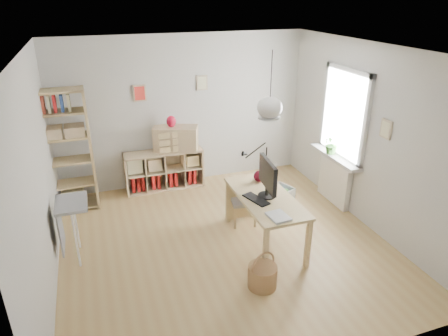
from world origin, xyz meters
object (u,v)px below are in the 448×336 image
object	(u,v)px
tall_bookshelf	(65,147)
chair	(243,197)
cube_shelf	(163,172)
drawer_chest	(176,138)
desk	(265,202)
storage_chest	(274,193)
monitor	(268,177)

from	to	relation	value
tall_bookshelf	chair	bearing A→B (deg)	-27.56
cube_shelf	drawer_chest	xyz separation A→B (m)	(0.27, -0.04, 0.64)
cube_shelf	desk	bearing A→B (deg)	-65.39
tall_bookshelf	drawer_chest	distance (m)	1.85
tall_bookshelf	cube_shelf	bearing A→B (deg)	10.19
desk	chair	bearing A→B (deg)	96.89
desk	cube_shelf	distance (m)	2.48
desk	chair	size ratio (longest dim) A/B	2.01
cube_shelf	tall_bookshelf	bearing A→B (deg)	-169.81
desk	tall_bookshelf	world-z (taller)	tall_bookshelf
chair	drawer_chest	xyz separation A→B (m)	(-0.68, 1.55, 0.51)
cube_shelf	drawer_chest	world-z (taller)	drawer_chest
drawer_chest	chair	bearing A→B (deg)	-45.16
desk	drawer_chest	size ratio (longest dim) A/B	1.96
cube_shelf	storage_chest	xyz separation A→B (m)	(1.67, -1.22, -0.11)
chair	monitor	distance (m)	0.90
cube_shelf	storage_chest	world-z (taller)	cube_shelf
desk	chair	world-z (taller)	desk
cube_shelf	storage_chest	distance (m)	2.07
desk	tall_bookshelf	bearing A→B (deg)	142.99
desk	drawer_chest	bearing A→B (deg)	109.07
chair	drawer_chest	distance (m)	1.77
cube_shelf	monitor	xyz separation A→B (m)	(1.04, -2.24, 0.75)
tall_bookshelf	monitor	size ratio (longest dim) A/B	3.28
desk	tall_bookshelf	size ratio (longest dim) A/B	0.75
tall_bookshelf	chair	distance (m)	2.91
tall_bookshelf	storage_chest	xyz separation A→B (m)	(3.23, -0.93, -0.90)
cube_shelf	tall_bookshelf	distance (m)	1.77
desk	monitor	distance (m)	0.39
monitor	drawer_chest	xyz separation A→B (m)	(-0.77, 2.20, -0.11)
storage_chest	tall_bookshelf	bearing A→B (deg)	143.64
storage_chest	chair	bearing A→B (deg)	-172.88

